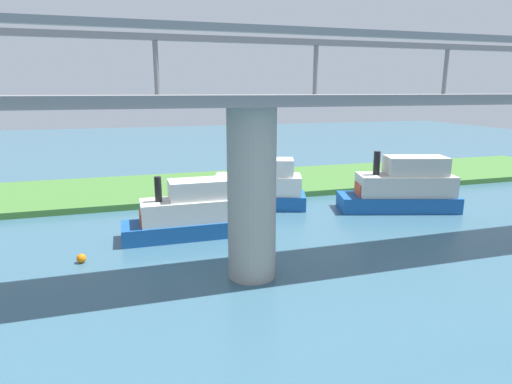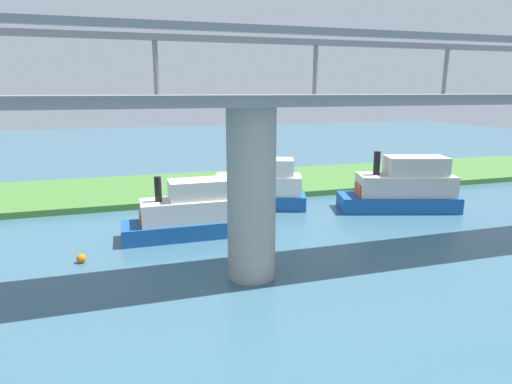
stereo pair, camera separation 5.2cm
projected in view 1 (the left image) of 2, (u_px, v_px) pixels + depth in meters
The scene contains 10 objects.
ground_plane at pixel (241, 202), 36.39m from camera, with size 160.00×160.00×0.00m, color #386075.
grassy_bank at pixel (225, 185), 41.92m from camera, with size 80.00×12.00×0.50m, color #427533.
bridge_pylon at pixel (252, 195), 21.02m from camera, with size 2.36×2.36×8.42m, color #9E998E.
bridge_span at pixel (251, 95), 19.96m from camera, with size 57.23×4.30×3.25m.
person_on_bank at pixel (273, 180), 39.18m from camera, with size 0.36×0.36×1.39m.
mooring_post at pixel (287, 187), 37.96m from camera, with size 0.20×0.20×0.83m, color brown.
skiff_small at pixel (402, 188), 33.68m from camera, with size 9.48×5.43×4.60m.
pontoon_yellow at pixel (256, 188), 34.42m from camera, with size 8.83×5.35×4.28m.
houseboat_blue at pixel (189, 214), 27.63m from camera, with size 7.80×2.62×3.98m.
marker_buoy at pixel (81, 258), 23.56m from camera, with size 0.50×0.50×0.50m, color orange.
Camera 1 is at (9.02, 34.08, 9.14)m, focal length 30.55 mm.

